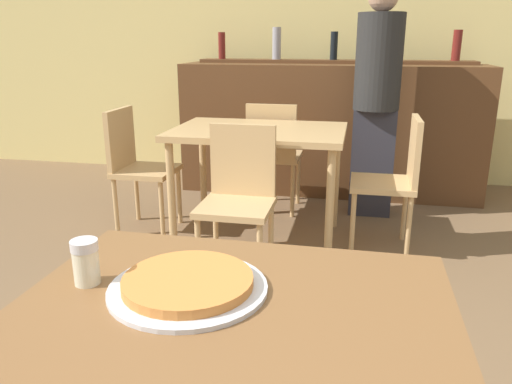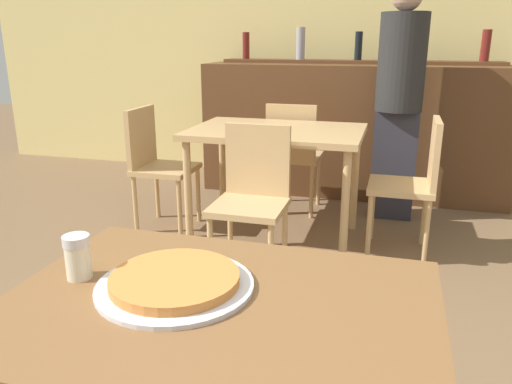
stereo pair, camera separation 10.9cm
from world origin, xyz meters
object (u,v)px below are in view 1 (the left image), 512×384
Objects in this scene: pizza_tray at (188,284)px; person_standing at (377,94)px; chair_far_side_front at (239,191)px; chair_far_side_left at (136,161)px; cheese_shaker at (86,262)px; chair_far_side_right at (395,174)px; chair_far_side_back at (273,150)px.

person_standing is at bearing 80.13° from pizza_tray.
chair_far_side_front is 2.26× the size of pizza_tray.
person_standing is (1.65, 0.68, 0.43)m from chair_far_side_left.
cheese_shaker is 2.95m from person_standing.
chair_far_side_right is at bearing -90.00° from chair_far_side_left.
chair_far_side_right is at bearing 147.61° from chair_far_side_back.
chair_far_side_back and chair_far_side_left have the same top height.
pizza_tray is 2.89m from person_standing.
chair_far_side_front is at bearing 90.17° from cheese_shaker.
chair_far_side_front is 1.63m from cheese_shaker.
person_standing is (0.76, 0.12, 0.43)m from chair_far_side_back.
pizza_tray is 0.22× the size of person_standing.
chair_far_side_left is (-0.89, 0.56, 0.00)m from chair_far_side_front.
chair_far_side_right reaches higher than cheese_shaker.
person_standing is at bearing 58.77° from chair_far_side_front.
chair_far_side_back is (0.00, 1.13, 0.00)m from chair_far_side_front.
chair_far_side_front is 1.05m from chair_far_side_left.
chair_far_side_back is 0.88m from person_standing.
chair_far_side_left and chair_far_side_right have the same top height.
chair_far_side_front is 1.13m from chair_far_side_back.
cheese_shaker is (0.89, -2.17, 0.30)m from chair_far_side_left.
person_standing reaches higher than cheese_shaker.
chair_far_side_right is 7.60× the size of cheese_shaker.
chair_far_side_front and chair_far_side_right have the same top height.
chair_far_side_left is 1.83m from person_standing.
pizza_tray is (0.26, -1.59, 0.26)m from chair_far_side_front.
chair_far_side_left is at bearing -90.00° from chair_far_side_right.
chair_far_side_right is (0.89, -0.56, 0.00)m from chair_far_side_back.
chair_far_side_front is 1.00× the size of chair_far_side_back.
chair_far_side_back is 2.26× the size of pizza_tray.
chair_far_side_back is 2.74m from pizza_tray.
cheese_shaker is (0.00, -2.73, 0.30)m from chair_far_side_back.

